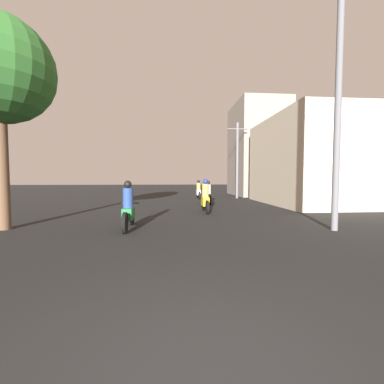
# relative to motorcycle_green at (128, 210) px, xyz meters

# --- Properties ---
(motorcycle_green) EXTENTS (0.60, 2.01, 1.56)m
(motorcycle_green) POSITION_rel_motorcycle_green_xyz_m (0.00, 0.00, 0.00)
(motorcycle_green) COLOR black
(motorcycle_green) RESTS_ON ground_plane
(motorcycle_yellow) EXTENTS (0.60, 2.07, 1.60)m
(motorcycle_yellow) POSITION_rel_motorcycle_green_xyz_m (3.00, 3.81, 0.01)
(motorcycle_yellow) COLOR black
(motorcycle_yellow) RESTS_ON ground_plane
(motorcycle_black) EXTENTS (0.60, 1.97, 1.46)m
(motorcycle_black) POSITION_rel_motorcycle_green_xyz_m (3.69, 7.59, -0.04)
(motorcycle_black) COLOR black
(motorcycle_black) RESTS_ON ground_plane
(motorcycle_white) EXTENTS (0.60, 1.92, 1.47)m
(motorcycle_white) POSITION_rel_motorcycle_green_xyz_m (3.56, 11.91, -0.04)
(motorcycle_white) COLOR black
(motorcycle_white) RESTS_ON ground_plane
(building_right_near) EXTENTS (5.23, 7.95, 5.37)m
(building_right_near) POSITION_rel_motorcycle_green_xyz_m (10.08, 7.16, 2.06)
(building_right_near) COLOR beige
(building_right_near) RESTS_ON ground_plane
(building_right_far) EXTENTS (4.34, 6.16, 8.55)m
(building_right_far) POSITION_rel_motorcycle_green_xyz_m (9.54, 15.54, 3.65)
(building_right_far) COLOR gray
(building_right_far) RESTS_ON ground_plane
(utility_pole_near) EXTENTS (1.60, 0.20, 8.38)m
(utility_pole_near) POSITION_rel_motorcycle_green_xyz_m (6.47, -0.74, 3.73)
(utility_pole_near) COLOR slate
(utility_pole_near) RESTS_ON ground_plane
(utility_pole_far) EXTENTS (1.60, 0.20, 6.00)m
(utility_pole_far) POSITION_rel_motorcycle_green_xyz_m (6.66, 11.86, 2.53)
(utility_pole_far) COLOR slate
(utility_pole_far) RESTS_ON ground_plane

